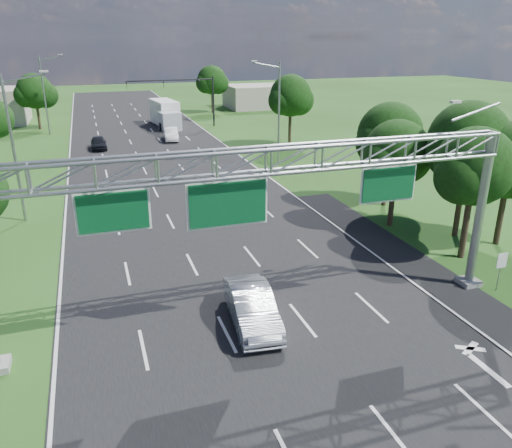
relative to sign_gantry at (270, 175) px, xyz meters
name	(u,v)px	position (x,y,z in m)	size (l,w,h in m)	color
ground	(186,204)	(-0.33, 18.00, -6.89)	(220.00, 220.00, 0.00)	#244414
road	(186,204)	(-0.33, 18.00, -6.89)	(18.00, 180.00, 0.02)	black
road_flare	(424,272)	(9.87, 2.00, -6.89)	(3.00, 30.00, 0.02)	black
sign_gantry	(270,175)	(0.00, 0.00, 0.00)	(23.50, 1.00, 9.56)	gray
regulatory_sign	(501,264)	(12.07, -1.02, -5.38)	(0.60, 0.08, 2.10)	gray
traffic_signal	(189,90)	(7.15, 53.00, -1.72)	(12.21, 0.24, 7.00)	black
streetlight_l_near	(15,142)	(-11.63, 18.00, -1.31)	(2.97, 0.22, 10.16)	gray
streetlight_l_far	(45,92)	(-11.63, 53.00, -1.31)	(2.97, 0.22, 10.16)	gray
streetlight_r_mid	(277,109)	(10.97, 28.00, -1.31)	(2.97, 0.22, 10.16)	gray
tree_cluster_right	(445,152)	(14.47, 7.19, -1.58)	(9.91, 14.60, 8.68)	#2D2116
tree_verge_lc	(36,93)	(-13.25, 58.04, -1.92)	(5.76, 4.80, 7.62)	#2D2116
tree_verge_rd	(291,98)	(15.75, 36.04, -1.26)	(5.76, 4.80, 8.28)	#2D2116
tree_verge_re	(212,81)	(13.75, 66.04, -1.70)	(5.76, 4.80, 7.84)	#2D2116
building_right	(260,96)	(23.67, 70.00, -4.89)	(12.00, 9.00, 4.00)	#AFA393
silver_sedan	(252,307)	(-0.81, -0.02, -6.04)	(1.80, 5.17, 1.70)	#B7BDC4
car_queue_b	(160,119)	(3.49, 57.81, -6.26)	(2.09, 4.54, 1.26)	black
car_queue_c	(99,143)	(-5.95, 41.42, -6.17)	(1.70, 4.23, 1.44)	black
car_queue_d	(171,134)	(2.88, 44.07, -6.12)	(1.63, 4.67, 1.54)	white
box_truck	(166,114)	(3.94, 54.75, -5.17)	(3.57, 9.78, 3.60)	white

